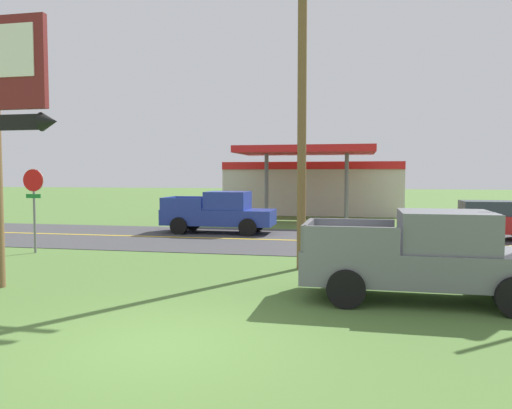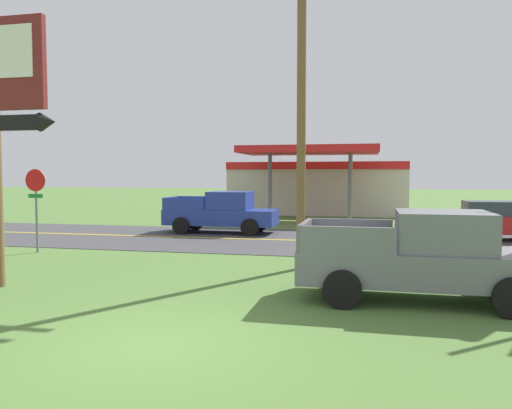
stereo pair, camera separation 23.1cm
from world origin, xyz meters
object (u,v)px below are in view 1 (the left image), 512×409
(gas_station, at_px, (314,186))
(pickup_blue_on_road, at_px, (220,213))
(utility_pole, at_px, (302,94))
(stop_sign, at_px, (34,195))
(car_red_near_lane, at_px, (490,220))
(pickup_grey_parked_on_lawn, at_px, (426,257))

(gas_station, distance_m, pickup_blue_on_road, 13.36)
(utility_pole, bearing_deg, stop_sign, 173.84)
(car_red_near_lane, bearing_deg, stop_sign, -157.17)
(utility_pole, height_order, pickup_grey_parked_on_lawn, utility_pole)
(stop_sign, relative_size, gas_station, 0.25)
(pickup_grey_parked_on_lawn, bearing_deg, gas_station, 100.50)
(pickup_grey_parked_on_lawn, distance_m, car_red_near_lane, 11.86)
(stop_sign, height_order, gas_station, gas_station)
(pickup_blue_on_road, relative_size, car_red_near_lane, 1.24)
(utility_pole, relative_size, car_red_near_lane, 2.28)
(gas_station, height_order, car_red_near_lane, gas_station)
(stop_sign, xyz_separation_m, utility_pole, (9.48, -1.02, 3.03))
(stop_sign, relative_size, pickup_blue_on_road, 0.57)
(utility_pole, bearing_deg, pickup_grey_parked_on_lawn, -45.60)
(stop_sign, distance_m, car_red_near_lane, 18.06)
(gas_station, xyz_separation_m, pickup_grey_parked_on_lawn, (4.46, -24.05, -0.98))
(pickup_blue_on_road, bearing_deg, car_red_near_lane, 0.00)
(gas_station, height_order, pickup_blue_on_road, gas_station)
(car_red_near_lane, bearing_deg, pickup_blue_on_road, -180.00)
(utility_pole, relative_size, pickup_grey_parked_on_lawn, 1.83)
(utility_pole, xyz_separation_m, pickup_blue_on_road, (-4.70, 8.01, -4.09))
(utility_pole, height_order, gas_station, utility_pole)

